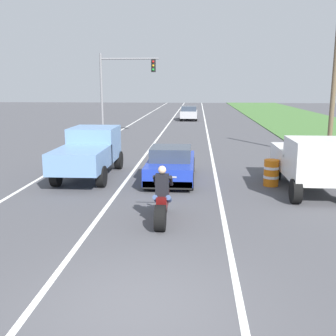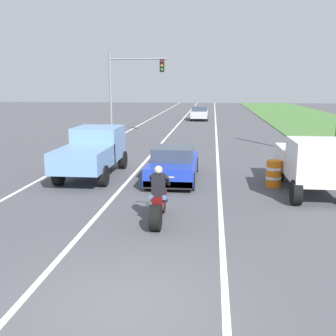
{
  "view_description": "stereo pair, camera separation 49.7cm",
  "coord_description": "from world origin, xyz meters",
  "px_view_note": "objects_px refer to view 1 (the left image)",
  "views": [
    {
      "loc": [
        1.01,
        -6.35,
        3.77
      ],
      "look_at": [
        0.04,
        7.04,
        1.0
      ],
      "focal_mm": 43.42,
      "sensor_mm": 36.0,
      "label": 1
    },
    {
      "loc": [
        1.51,
        -6.31,
        3.77
      ],
      "look_at": [
        0.04,
        7.04,
        1.0
      ],
      "focal_mm": 43.42,
      "sensor_mm": 36.0,
      "label": 2
    }
  ],
  "objects_px": {
    "pickup_truck_left_lane_light_blue": "(89,151)",
    "distant_car_far_ahead": "(189,113)",
    "traffic_light_mast_near": "(119,82)",
    "motorcycle_with_rider": "(162,202)",
    "pickup_truck_right_shoulder_white": "(310,160)",
    "sports_car_blue": "(171,165)",
    "construction_barrel_nearest": "(271,173)"
  },
  "relations": [
    {
      "from": "pickup_truck_left_lane_light_blue",
      "to": "distant_car_far_ahead",
      "type": "relative_size",
      "value": 1.2
    },
    {
      "from": "traffic_light_mast_near",
      "to": "distant_car_far_ahead",
      "type": "bearing_deg",
      "value": 70.55
    },
    {
      "from": "motorcycle_with_rider",
      "to": "pickup_truck_right_shoulder_white",
      "type": "relative_size",
      "value": 0.46
    },
    {
      "from": "sports_car_blue",
      "to": "pickup_truck_left_lane_light_blue",
      "type": "height_order",
      "value": "pickup_truck_left_lane_light_blue"
    },
    {
      "from": "sports_car_blue",
      "to": "pickup_truck_right_shoulder_white",
      "type": "bearing_deg",
      "value": -13.72
    },
    {
      "from": "traffic_light_mast_near",
      "to": "pickup_truck_left_lane_light_blue",
      "type": "bearing_deg",
      "value": -84.33
    },
    {
      "from": "pickup_truck_left_lane_light_blue",
      "to": "construction_barrel_nearest",
      "type": "height_order",
      "value": "pickup_truck_left_lane_light_blue"
    },
    {
      "from": "construction_barrel_nearest",
      "to": "distant_car_far_ahead",
      "type": "xyz_separation_m",
      "value": [
        -3.74,
        28.73,
        0.27
      ]
    },
    {
      "from": "pickup_truck_right_shoulder_white",
      "to": "traffic_light_mast_near",
      "type": "height_order",
      "value": "traffic_light_mast_near"
    },
    {
      "from": "motorcycle_with_rider",
      "to": "construction_barrel_nearest",
      "type": "xyz_separation_m",
      "value": [
        3.74,
        4.53,
        -0.09
      ]
    },
    {
      "from": "pickup_truck_left_lane_light_blue",
      "to": "construction_barrel_nearest",
      "type": "bearing_deg",
      "value": -7.67
    },
    {
      "from": "sports_car_blue",
      "to": "construction_barrel_nearest",
      "type": "bearing_deg",
      "value": -9.82
    },
    {
      "from": "motorcycle_with_rider",
      "to": "sports_car_blue",
      "type": "bearing_deg",
      "value": 91.03
    },
    {
      "from": "sports_car_blue",
      "to": "distant_car_far_ahead",
      "type": "bearing_deg",
      "value": 89.81
    },
    {
      "from": "pickup_truck_left_lane_light_blue",
      "to": "distant_car_far_ahead",
      "type": "bearing_deg",
      "value": 82.85
    },
    {
      "from": "pickup_truck_right_shoulder_white",
      "to": "pickup_truck_left_lane_light_blue",
      "type": "bearing_deg",
      "value": 169.64
    },
    {
      "from": "pickup_truck_left_lane_light_blue",
      "to": "traffic_light_mast_near",
      "type": "relative_size",
      "value": 0.8
    },
    {
      "from": "motorcycle_with_rider",
      "to": "distant_car_far_ahead",
      "type": "xyz_separation_m",
      "value": [
        -0.0,
        33.26,
        0.18
      ]
    },
    {
      "from": "pickup_truck_right_shoulder_white",
      "to": "construction_barrel_nearest",
      "type": "height_order",
      "value": "pickup_truck_right_shoulder_white"
    },
    {
      "from": "pickup_truck_left_lane_light_blue",
      "to": "pickup_truck_right_shoulder_white",
      "type": "height_order",
      "value": "same"
    },
    {
      "from": "sports_car_blue",
      "to": "traffic_light_mast_near",
      "type": "height_order",
      "value": "traffic_light_mast_near"
    },
    {
      "from": "sports_car_blue",
      "to": "pickup_truck_left_lane_light_blue",
      "type": "xyz_separation_m",
      "value": [
        -3.39,
        0.31,
        0.48
      ]
    },
    {
      "from": "motorcycle_with_rider",
      "to": "distant_car_far_ahead",
      "type": "relative_size",
      "value": 0.55
    },
    {
      "from": "pickup_truck_right_shoulder_white",
      "to": "traffic_light_mast_near",
      "type": "relative_size",
      "value": 0.8
    },
    {
      "from": "traffic_light_mast_near",
      "to": "distant_car_far_ahead",
      "type": "height_order",
      "value": "traffic_light_mast_near"
    },
    {
      "from": "traffic_light_mast_near",
      "to": "distant_car_far_ahead",
      "type": "relative_size",
      "value": 1.5
    },
    {
      "from": "traffic_light_mast_near",
      "to": "distant_car_far_ahead",
      "type": "distance_m",
      "value": 14.98
    },
    {
      "from": "sports_car_blue",
      "to": "pickup_truck_right_shoulder_white",
      "type": "xyz_separation_m",
      "value": [
        5.08,
        -1.24,
        0.48
      ]
    },
    {
      "from": "pickup_truck_right_shoulder_white",
      "to": "motorcycle_with_rider",
      "type": "bearing_deg",
      "value": -141.62
    },
    {
      "from": "motorcycle_with_rider",
      "to": "sports_car_blue",
      "type": "xyz_separation_m",
      "value": [
        -0.09,
        5.19,
        0.04
      ]
    },
    {
      "from": "traffic_light_mast_near",
      "to": "construction_barrel_nearest",
      "type": "relative_size",
      "value": 6.0
    },
    {
      "from": "construction_barrel_nearest",
      "to": "distant_car_far_ahead",
      "type": "distance_m",
      "value": 28.98
    }
  ]
}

